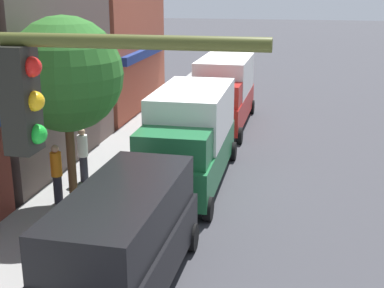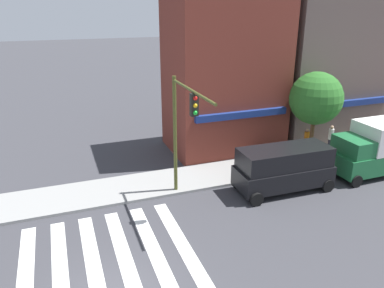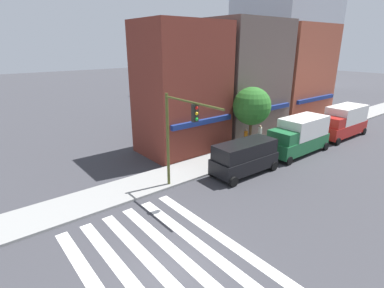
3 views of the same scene
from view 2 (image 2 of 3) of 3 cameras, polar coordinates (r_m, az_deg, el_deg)
sidewalk_left at (r=19.85m, az=-14.92°, el=-7.38°), size 120.00×3.00×0.15m
storefront_row at (r=28.91m, az=21.08°, el=11.80°), size 24.12×5.30×10.99m
traffic_signal at (r=16.98m, az=-1.46°, el=3.43°), size 0.32×4.91×6.03m
van_black at (r=19.80m, az=13.81°, el=-3.46°), size 5.05×2.22×2.34m
box_truck_green at (r=23.89m, az=27.26°, el=-0.25°), size 6.21×2.42×3.04m
pedestrian_white_shirt at (r=25.56m, az=20.37°, el=0.84°), size 0.32×0.32×1.77m
pedestrian_orange_vest at (r=24.47m, az=17.02°, el=0.38°), size 0.32×0.32×1.77m
street_tree at (r=23.27m, az=18.37°, el=6.60°), size 3.11×3.11×5.36m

